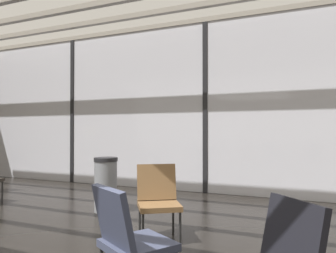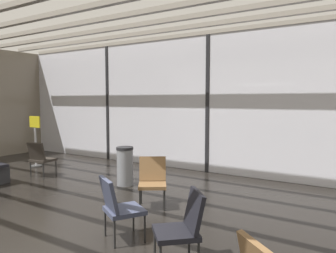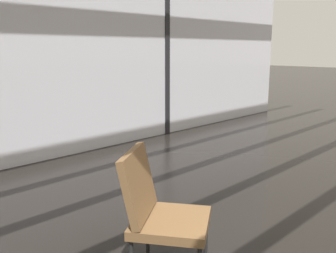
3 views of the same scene
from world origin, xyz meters
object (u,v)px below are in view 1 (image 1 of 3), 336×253
at_px(parked_airplane, 207,108).
at_px(lounge_chair_2, 128,235).
at_px(lounge_chair_3, 158,196).
at_px(trash_bin, 106,184).

relative_size(parked_airplane, lounge_chair_2, 14.77).
xyz_separation_m(lounge_chair_2, lounge_chair_3, (-0.44, 1.43, 0.00)).
bearing_deg(lounge_chair_2, trash_bin, -21.52).
bearing_deg(trash_bin, parked_airplane, 95.93).
height_order(lounge_chair_2, lounge_chair_3, same).
distance_m(parked_airplane, lounge_chair_2, 10.75).
relative_size(lounge_chair_3, trash_bin, 1.01).
height_order(lounge_chair_3, trash_bin, lounge_chair_3).
bearing_deg(lounge_chair_2, parked_airplane, -45.40).
bearing_deg(trash_bin, lounge_chair_3, -31.86).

